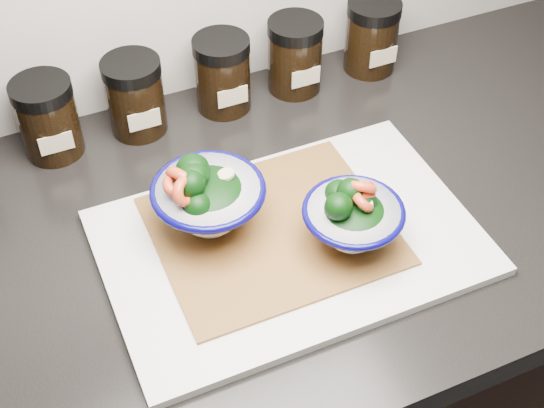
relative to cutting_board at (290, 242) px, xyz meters
name	(u,v)px	position (x,y,z in m)	size (l,w,h in m)	color
countertop	(233,241)	(-0.06, 0.05, -0.03)	(3.50, 0.60, 0.04)	black
cutting_board	(290,242)	(0.00, 0.00, 0.00)	(0.45, 0.30, 0.01)	silver
bamboo_mat	(272,230)	(-0.02, 0.02, 0.01)	(0.28, 0.24, 0.00)	#9A662E
bowl_left	(207,199)	(-0.08, 0.06, 0.05)	(0.14, 0.14, 0.11)	white
bowl_right	(353,217)	(0.06, -0.03, 0.05)	(0.12, 0.12, 0.10)	white
spice_jar_b	(48,118)	(-0.22, 0.29, 0.05)	(0.08, 0.08, 0.11)	black
spice_jar_c	(135,96)	(-0.10, 0.29, 0.05)	(0.08, 0.08, 0.11)	black
spice_jar_d	(222,74)	(0.03, 0.29, 0.05)	(0.08, 0.08, 0.11)	black
spice_jar_e	(295,55)	(0.14, 0.29, 0.05)	(0.08, 0.08, 0.11)	black
spice_jar_f	(372,36)	(0.27, 0.29, 0.05)	(0.08, 0.08, 0.11)	black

